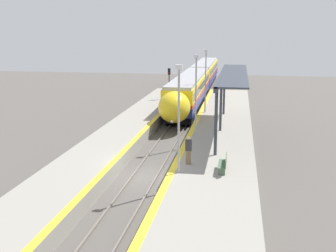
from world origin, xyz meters
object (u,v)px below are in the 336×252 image
(platform_bench, at_px, (224,163))
(lamppost_near, at_px, (179,113))
(train, at_px, (198,80))
(railway_signal, at_px, (169,83))
(person_waiting, at_px, (188,150))
(lamppost_far, at_px, (206,77))
(lamppost_mid, at_px, (196,90))

(platform_bench, distance_m, lamppost_near, 3.81)
(train, distance_m, railway_signal, 8.62)
(platform_bench, distance_m, railway_signal, 25.62)
(person_waiting, bearing_deg, railway_signal, 102.09)
(person_waiting, xyz_separation_m, lamppost_near, (-0.35, -1.63, 2.46))
(lamppost_far, bearing_deg, person_waiting, -88.76)
(train, height_order, platform_bench, train)
(person_waiting, height_order, lamppost_mid, lamppost_mid)
(platform_bench, bearing_deg, train, 98.10)
(lamppost_near, relative_size, lamppost_mid, 1.00)
(platform_bench, bearing_deg, lamppost_mid, 106.52)
(lamppost_far, bearing_deg, lamppost_mid, -90.00)
(railway_signal, height_order, lamppost_mid, lamppost_mid)
(person_waiting, height_order, lamppost_far, lamppost_far)
(train, bearing_deg, person_waiting, -85.35)
(lamppost_mid, xyz_separation_m, lamppost_far, (0.00, 8.84, 0.00))
(lamppost_near, relative_size, lamppost_far, 1.00)
(railway_signal, xyz_separation_m, lamppost_far, (4.71, -7.54, 1.60))
(lamppost_far, bearing_deg, lamppost_near, -90.00)
(lamppost_near, bearing_deg, platform_bench, 14.75)
(train, relative_size, person_waiting, 26.27)
(platform_bench, xyz_separation_m, railway_signal, (-7.14, 24.58, 1.26))
(lamppost_mid, bearing_deg, platform_bench, -73.48)
(person_waiting, height_order, railway_signal, railway_signal)
(platform_bench, xyz_separation_m, lamppost_mid, (-2.43, 8.20, 2.86))
(railway_signal, distance_m, lamppost_far, 9.03)
(railway_signal, xyz_separation_m, lamppost_near, (4.71, -25.22, 1.60))
(lamppost_mid, bearing_deg, train, 95.20)
(lamppost_mid, bearing_deg, lamppost_near, -90.00)
(lamppost_near, xyz_separation_m, lamppost_mid, (0.00, 8.84, 0.00))
(lamppost_mid, bearing_deg, railway_signal, 106.03)
(train, distance_m, lamppost_far, 16.09)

